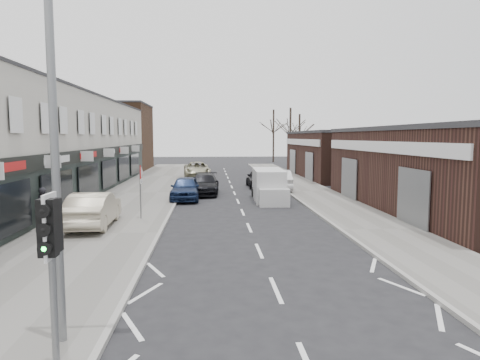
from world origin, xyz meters
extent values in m
plane|color=black|center=(0.00, 0.00, 0.00)|extent=(160.00, 160.00, 0.00)
cube|color=slate|center=(-6.75, 22.00, 0.06)|extent=(5.50, 64.00, 0.12)
cube|color=slate|center=(5.75, 22.00, 0.06)|extent=(3.50, 64.00, 0.12)
cube|color=beige|center=(-13.50, 19.50, 3.55)|extent=(8.00, 41.00, 7.10)
cube|color=#492F1F|center=(-13.50, 45.00, 4.00)|extent=(8.00, 10.00, 8.00)
cube|color=#3A221A|center=(12.50, 14.00, 2.25)|extent=(10.00, 18.00, 4.50)
cube|color=#3A221A|center=(12.50, 34.00, 2.25)|extent=(10.00, 16.00, 4.50)
cylinder|color=slate|center=(-4.40, -2.00, 1.62)|extent=(0.12, 0.12, 3.00)
cube|color=silver|center=(-4.40, -2.00, 2.67)|extent=(0.05, 0.55, 1.10)
cube|color=black|center=(-4.40, -2.12, 2.67)|extent=(0.28, 0.22, 0.95)
sphere|color=#0CE533|center=(-4.40, -2.24, 2.37)|extent=(0.18, 0.18, 0.18)
cube|color=black|center=(-4.40, -1.88, 2.67)|extent=(0.26, 0.20, 0.90)
cylinder|color=slate|center=(-4.70, -0.80, 4.12)|extent=(0.16, 0.16, 8.00)
cylinder|color=slate|center=(-5.20, 12.00, 1.37)|extent=(0.07, 0.07, 2.50)
cube|color=white|center=(-5.15, 12.00, 1.97)|extent=(0.04, 0.45, 0.25)
cube|color=silver|center=(2.02, 18.37, 1.01)|extent=(1.99, 4.51, 2.03)
cube|color=silver|center=(2.02, 15.77, 0.53)|extent=(1.82, 0.84, 1.06)
cylinder|color=black|center=(1.19, 16.82, 0.34)|extent=(0.21, 0.68, 0.68)
cylinder|color=black|center=(2.84, 16.82, 0.34)|extent=(0.21, 0.68, 0.68)
cylinder|color=black|center=(1.19, 19.93, 0.34)|extent=(0.21, 0.68, 0.68)
cylinder|color=black|center=(2.84, 19.93, 0.34)|extent=(0.21, 0.68, 0.68)
imported|color=#B8AD93|center=(-7.01, 10.22, 0.90)|extent=(1.82, 4.80, 1.56)
imported|color=black|center=(-9.20, 10.26, 1.01)|extent=(0.75, 0.61, 1.79)
imported|color=#162345|center=(-3.40, 18.91, 0.77)|extent=(1.88, 4.56, 1.55)
imported|color=black|center=(-2.20, 21.58, 0.73)|extent=(2.22, 5.09, 1.45)
imported|color=#A19D81|center=(-3.13, 34.64, 0.78)|extent=(2.97, 5.79, 1.56)
imported|color=silver|center=(3.44, 23.29, 0.81)|extent=(1.93, 4.97, 1.61)
imported|color=black|center=(2.20, 25.51, 0.76)|extent=(1.88, 4.49, 1.52)
camera|label=1|loc=(-1.75, -9.15, 4.15)|focal=32.00mm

